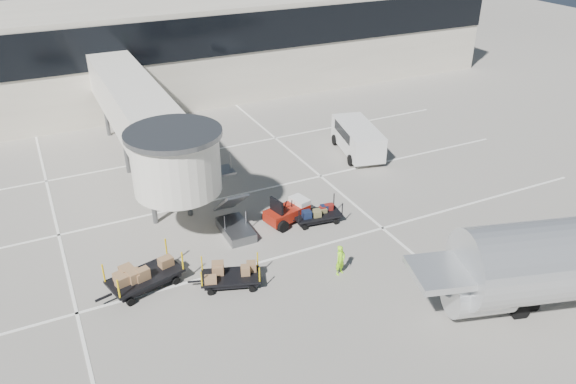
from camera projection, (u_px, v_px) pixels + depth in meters
name	position (u px, v px, depth m)	size (l,w,h in m)	color
ground	(302.00, 278.00, 26.72)	(140.00, 140.00, 0.00)	#ADA69A
lane_markings	(221.00, 196.00, 33.84)	(40.00, 30.00, 0.02)	white
terminal	(140.00, 50.00, 48.32)	(64.00, 12.11, 15.20)	silver
jet_bridge	(147.00, 122.00, 32.86)	(5.70, 20.40, 6.03)	white
baggage_tug	(288.00, 212.00, 30.98)	(2.72, 2.09, 1.65)	maroon
suitcase_cart	(317.00, 215.00, 30.99)	(3.30, 1.63, 1.27)	black
box_cart_near	(229.00, 277.00, 25.97)	(3.40, 2.16, 1.31)	black
box_cart_far	(146.00, 275.00, 25.84)	(4.18, 2.46, 1.60)	black
ground_worker	(340.00, 260.00, 26.64)	(0.57, 0.37, 1.57)	#9CFF1A
minivan	(357.00, 136.00, 38.87)	(3.30, 5.69, 2.03)	white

